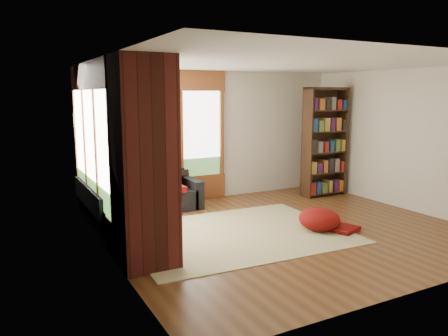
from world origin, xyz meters
name	(u,v)px	position (x,y,z in m)	size (l,w,h in m)	color
floor	(285,229)	(0.00, 0.00, 0.00)	(5.50, 5.50, 0.00)	#4D2D15
ceiling	(289,63)	(0.00, 0.00, 2.60)	(5.50, 5.50, 0.00)	white
wall_back	(214,135)	(0.00, 2.50, 1.30)	(5.50, 0.04, 2.60)	silver
wall_front	(428,175)	(0.00, -2.50, 1.30)	(5.50, 0.04, 2.60)	silver
wall_left	(109,161)	(-2.75, 0.00, 1.30)	(0.04, 5.00, 2.60)	silver
wall_right	(409,140)	(2.75, 0.00, 1.30)	(0.04, 5.00, 2.60)	silver
windows_back	(159,136)	(-1.20, 2.47, 1.35)	(2.82, 0.10, 1.90)	brown
windows_left	(91,147)	(-2.72, 1.20, 1.35)	(0.10, 2.62, 1.90)	brown
roller_blind	(82,118)	(-2.69, 2.03, 1.75)	(0.03, 0.72, 0.90)	#678A58
brick_chimney	(144,163)	(-2.40, -0.35, 1.30)	(0.70, 0.70, 2.60)	#471914
sectional_sofa	(134,202)	(-1.95, 1.70, 0.30)	(2.20, 2.20, 0.80)	black
area_rug	(237,234)	(-0.79, 0.16, 0.01)	(3.30, 2.52, 0.01)	#ECE9C1
bookshelf	(325,142)	(2.14, 1.59, 1.14)	(0.98, 0.33, 2.28)	#372112
pouf	(319,218)	(0.47, -0.27, 0.19)	(0.66, 0.66, 0.35)	maroon
dog_tan	(158,170)	(-1.44, 1.93, 0.79)	(1.02, 0.77, 0.51)	brown
dog_brindle	(135,187)	(-2.16, 0.91, 0.74)	(0.75, 0.85, 0.41)	black
throw_pillows	(137,174)	(-1.86, 1.75, 0.78)	(1.98, 1.68, 0.45)	black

